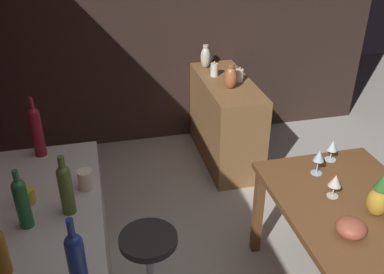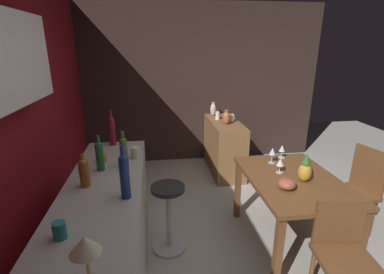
{
  "view_description": "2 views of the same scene",
  "coord_description": "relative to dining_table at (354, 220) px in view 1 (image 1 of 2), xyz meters",
  "views": [
    {
      "loc": [
        -1.54,
        1.0,
        2.28
      ],
      "look_at": [
        0.71,
        0.47,
        0.98
      ],
      "focal_mm": 39.95,
      "sensor_mm": 36.0,
      "label": 1
    },
    {
      "loc": [
        -2.14,
        0.93,
        1.94
      ],
      "look_at": [
        0.82,
        0.51,
        0.96
      ],
      "focal_mm": 26.29,
      "sensor_mm": 36.0,
      "label": 2
    }
  ],
  "objects": [
    {
      "name": "cup_mustard",
      "position": [
        0.26,
        1.77,
        0.3
      ],
      "size": [
        0.11,
        0.07,
        0.09
      ],
      "color": "gold",
      "rests_on": "kitchen_counter"
    },
    {
      "name": "wine_bottle_cobalt",
      "position": [
        -0.43,
        1.51,
        0.44
      ],
      "size": [
        0.07,
        0.07,
        0.4
      ],
      "color": "navy",
      "rests_on": "kitchen_counter"
    },
    {
      "name": "pillar_candle_short",
      "position": [
        1.97,
        0.28,
        0.24
      ],
      "size": [
        0.07,
        0.07,
        0.15
      ],
      "color": "white",
      "rests_on": "sideboard_cabinet"
    },
    {
      "name": "wine_bottle_ruby",
      "position": [
        0.74,
        1.74,
        0.43
      ],
      "size": [
        0.07,
        0.07,
        0.39
      ],
      "color": "maroon",
      "rests_on": "kitchen_counter"
    },
    {
      "name": "pineapple_centerpiece",
      "position": [
        -0.07,
        -0.06,
        0.21
      ],
      "size": [
        0.12,
        0.12,
        0.27
      ],
      "color": "gold",
      "rests_on": "dining_table"
    },
    {
      "name": "vase_ceramic_ivory",
      "position": [
        2.21,
        0.31,
        0.28
      ],
      "size": [
        0.1,
        0.1,
        0.23
      ],
      "color": "beige",
      "rests_on": "sideboard_cabinet"
    },
    {
      "name": "sideboard_cabinet",
      "position": [
        1.83,
        0.2,
        -0.23
      ],
      "size": [
        1.1,
        0.44,
        0.82
      ],
      "primitive_type": "cube",
      "color": "olive",
      "rests_on": "ground_plane"
    },
    {
      "name": "cup_cream",
      "position": [
        0.32,
        1.48,
        0.31
      ],
      "size": [
        0.12,
        0.08,
        0.11
      ],
      "color": "beige",
      "rests_on": "kitchen_counter"
    },
    {
      "name": "vase_copper",
      "position": [
        1.65,
        0.23,
        0.28
      ],
      "size": [
        0.11,
        0.11,
        0.22
      ],
      "color": "#B26038",
      "rests_on": "sideboard_cabinet"
    },
    {
      "name": "dining_table",
      "position": [
        0.0,
        0.0,
        0.0
      ],
      "size": [
        1.18,
        0.83,
        0.74
      ],
      "color": "brown",
      "rests_on": "ground_plane"
    },
    {
      "name": "wine_glass_center",
      "position": [
        0.5,
        -0.11,
        0.2
      ],
      "size": [
        0.08,
        0.08,
        0.15
      ],
      "color": "silver",
      "rests_on": "dining_table"
    },
    {
      "name": "wine_bottle_green",
      "position": [
        0.07,
        1.77,
        0.4
      ],
      "size": [
        0.07,
        0.07,
        0.32
      ],
      "color": "#1E592D",
      "rests_on": "kitchen_counter"
    },
    {
      "name": "wine_bottle_olive",
      "position": [
        0.13,
        1.57,
        0.41
      ],
      "size": [
        0.07,
        0.07,
        0.33
      ],
      "color": "#475623",
      "rests_on": "kitchen_counter"
    },
    {
      "name": "pillar_candle_tall",
      "position": [
        1.79,
        0.1,
        0.23
      ],
      "size": [
        0.07,
        0.07,
        0.14
      ],
      "color": "white",
      "rests_on": "sideboard_cabinet"
    },
    {
      "name": "wall_side_right",
      "position": [
        2.44,
        0.66,
        0.66
      ],
      "size": [
        0.1,
        4.4,
        2.6
      ],
      "primitive_type": "cube",
      "color": "#33231E",
      "rests_on": "ground_plane"
    },
    {
      "name": "wine_glass_left",
      "position": [
        0.37,
        0.06,
        0.22
      ],
      "size": [
        0.07,
        0.07,
        0.17
      ],
      "color": "silver",
      "rests_on": "dining_table"
    },
    {
      "name": "fruit_bowl",
      "position": [
        -0.19,
        0.17,
        0.14
      ],
      "size": [
        0.16,
        0.16,
        0.1
      ],
      "primitive_type": "ellipsoid",
      "color": "#9E4C38",
      "rests_on": "dining_table"
    },
    {
      "name": "wine_glass_right",
      "position": [
        0.13,
        0.08,
        0.2
      ],
      "size": [
        0.08,
        0.08,
        0.15
      ],
      "color": "silver",
      "rests_on": "dining_table"
    }
  ]
}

